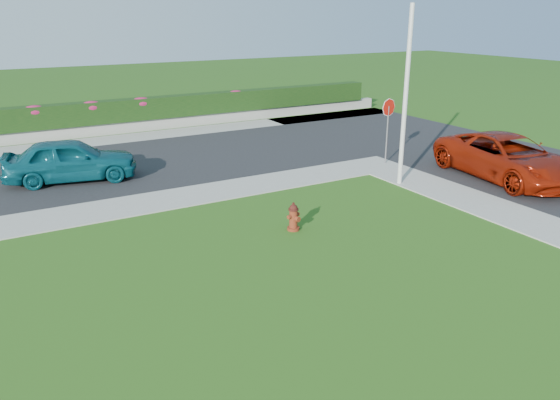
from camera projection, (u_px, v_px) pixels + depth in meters
ground at (384, 305)px, 11.72m from camera, size 120.00×120.00×0.00m
street_far at (43, 176)px, 20.83m from camera, size 26.00×8.00×0.04m
sidewalk_far at (31, 223)px, 16.26m from camera, size 24.00×2.00×0.04m
curb_corner at (373, 165)px, 22.38m from camera, size 2.00×2.00×0.04m
sidewalk_beyond at (116, 140)px, 26.81m from camera, size 34.00×2.00×0.04m
retaining_wall at (108, 129)px, 27.95m from camera, size 34.00×0.40×0.60m
hedge at (106, 112)px, 27.75m from camera, size 32.00×0.90×1.10m
fire_hydrant at (294, 217)px, 15.63m from camera, size 0.44×0.41×0.83m
suv_red at (507, 157)px, 20.22m from camera, size 3.48×6.19×1.63m
sedan_teal at (71, 160)px, 20.01m from camera, size 4.93×2.78×1.58m
utility_pole at (405, 98)px, 18.94m from camera, size 0.16×0.16×6.25m
stop_sign at (388, 115)px, 21.97m from camera, size 0.73×0.13×2.71m
flower_clump_c at (34, 111)px, 25.99m from camera, size 1.16×0.75×0.58m
flower_clump_d at (91, 107)px, 27.24m from camera, size 1.18×0.76×0.59m
flower_clump_e at (141, 103)px, 28.43m from camera, size 1.17×0.76×0.59m
flower_clump_f at (236, 95)px, 30.99m from camera, size 1.06×0.68×0.53m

